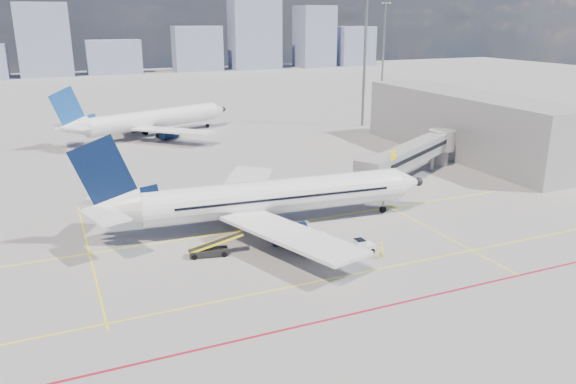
# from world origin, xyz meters

# --- Properties ---
(ground) EXTENTS (420.00, 420.00, 0.00)m
(ground) POSITION_xyz_m (0.00, 0.00, 0.00)
(ground) COLOR gray
(ground) RESTS_ON ground
(apron_markings) EXTENTS (90.00, 35.12, 0.01)m
(apron_markings) POSITION_xyz_m (-0.58, -3.91, 0.01)
(apron_markings) COLOR #FCEB0D
(apron_markings) RESTS_ON ground
(jet_bridge) EXTENTS (23.55, 15.78, 6.30)m
(jet_bridge) POSITION_xyz_m (23.51, 16.91, 3.74)
(jet_bridge) COLOR #95999D
(jet_bridge) RESTS_ON ground
(terminal_block) EXTENTS (10.00, 42.00, 10.00)m
(terminal_block) POSITION_xyz_m (39.95, 26.00, 5.00)
(terminal_block) COLOR #95999D
(terminal_block) RESTS_ON ground
(floodlight_mast_ne) EXTENTS (3.20, 0.61, 25.45)m
(floodlight_mast_ne) POSITION_xyz_m (38.00, 55.00, 13.59)
(floodlight_mast_ne) COLOR slate
(floodlight_mast_ne) RESTS_ON ground
(floodlight_mast_far) EXTENTS (3.20, 0.61, 25.45)m
(floodlight_mast_far) POSITION_xyz_m (65.00, 90.00, 13.59)
(floodlight_mast_far) COLOR slate
(floodlight_mast_far) RESTS_ON ground
(distant_skyline) EXTENTS (250.89, 15.60, 30.28)m
(distant_skyline) POSITION_xyz_m (0.25, 190.00, 11.62)
(distant_skyline) COLOR #7780A4
(distant_skyline) RESTS_ON ground
(main_aircraft) EXTENTS (38.10, 33.16, 11.13)m
(main_aircraft) POSITION_xyz_m (-2.22, 8.06, 3.22)
(main_aircraft) COLOR silver
(main_aircraft) RESTS_ON ground
(second_aircraft) EXTENTS (34.79, 29.49, 10.73)m
(second_aircraft) POSITION_xyz_m (-4.87, 60.80, 3.23)
(second_aircraft) COLOR silver
(second_aircraft) RESTS_ON ground
(baggage_tug) EXTENTS (2.09, 1.31, 1.41)m
(baggage_tug) POSITION_xyz_m (3.95, -2.21, 0.68)
(baggage_tug) COLOR silver
(baggage_tug) RESTS_ON ground
(cargo_dolly) EXTENTS (3.32, 1.90, 1.72)m
(cargo_dolly) POSITION_xyz_m (-0.25, -0.39, 0.94)
(cargo_dolly) COLOR black
(cargo_dolly) RESTS_ON ground
(belt_loader) EXTENTS (5.28, 2.10, 2.12)m
(belt_loader) POSITION_xyz_m (-9.56, 2.91, 0.55)
(belt_loader) COLOR black
(belt_loader) RESTS_ON ground
(ramp_worker) EXTENTS (0.64, 0.65, 1.52)m
(ramp_worker) POSITION_xyz_m (4.96, -4.00, 0.76)
(ramp_worker) COLOR #F6FF1A
(ramp_worker) RESTS_ON ground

